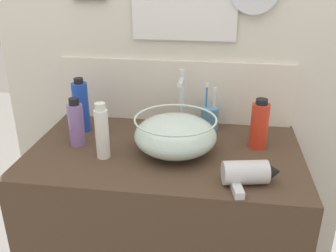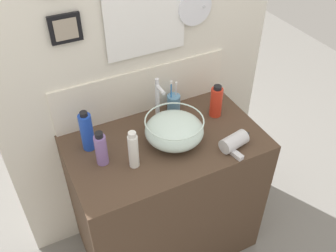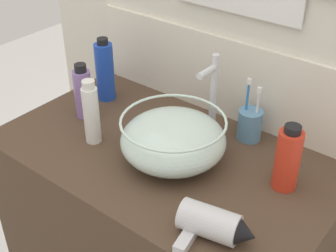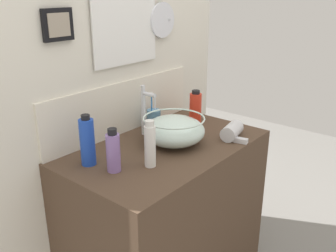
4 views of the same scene
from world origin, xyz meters
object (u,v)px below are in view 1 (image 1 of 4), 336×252
at_px(soap_dispenser, 102,132).
at_px(hair_drier, 250,173).
at_px(spray_bottle, 259,125).
at_px(glass_bowl_sink, 175,135).
at_px(lotion_bottle, 81,106).
at_px(toothbrush_cup, 210,118).
at_px(shampoo_bottle, 77,123).
at_px(faucet, 182,98).

bearing_deg(soap_dispenser, hair_drier, -11.68).
xyz_separation_m(spray_bottle, soap_dispenser, (-0.57, -0.17, 0.01)).
bearing_deg(glass_bowl_sink, soap_dispenser, -163.73).
relative_size(hair_drier, lotion_bottle, 0.86).
bearing_deg(toothbrush_cup, soap_dispenser, -140.10).
xyz_separation_m(hair_drier, shampoo_bottle, (-0.65, 0.20, 0.05)).
bearing_deg(faucet, glass_bowl_sink, -90.00).
bearing_deg(lotion_bottle, toothbrush_cup, 9.79).
xyz_separation_m(toothbrush_cup, shampoo_bottle, (-0.50, -0.22, 0.04)).
xyz_separation_m(glass_bowl_sink, spray_bottle, (0.31, 0.09, 0.02)).
relative_size(glass_bowl_sink, toothbrush_cup, 1.50).
bearing_deg(soap_dispenser, lotion_bottle, 125.94).
distance_m(hair_drier, shampoo_bottle, 0.68).
distance_m(glass_bowl_sink, lotion_bottle, 0.44).
bearing_deg(hair_drier, shampoo_bottle, 163.03).
bearing_deg(lotion_bottle, soap_dispenser, -54.06).
bearing_deg(hair_drier, spray_bottle, 80.51).
bearing_deg(spray_bottle, shampoo_bottle, -173.71).
bearing_deg(shampoo_bottle, glass_bowl_sink, -2.47).
height_order(glass_bowl_sink, lotion_bottle, lotion_bottle).
bearing_deg(soap_dispenser, faucet, 46.57).
distance_m(toothbrush_cup, spray_bottle, 0.24).
bearing_deg(toothbrush_cup, glass_bowl_sink, -116.34).
relative_size(hair_drier, spray_bottle, 1.01).
xyz_separation_m(hair_drier, spray_bottle, (0.05, 0.28, 0.05)).
xyz_separation_m(spray_bottle, shampoo_bottle, (-0.70, -0.08, -0.00)).
bearing_deg(glass_bowl_sink, hair_drier, -34.60).
height_order(hair_drier, soap_dispenser, soap_dispenser).
relative_size(glass_bowl_sink, shampoo_bottle, 1.60).
bearing_deg(hair_drier, toothbrush_cup, 109.23).
distance_m(glass_bowl_sink, shampoo_bottle, 0.39).
bearing_deg(shampoo_bottle, faucet, 24.78).
bearing_deg(faucet, hair_drier, -55.05).
height_order(faucet, spray_bottle, faucet).
distance_m(glass_bowl_sink, faucet, 0.21).
xyz_separation_m(faucet, soap_dispenser, (-0.26, -0.27, -0.05)).
bearing_deg(faucet, toothbrush_cup, 19.63).
xyz_separation_m(toothbrush_cup, lotion_bottle, (-0.53, -0.09, 0.06)).
bearing_deg(spray_bottle, toothbrush_cup, 143.22).
relative_size(spray_bottle, soap_dispenser, 0.93).
height_order(faucet, toothbrush_cup, faucet).
relative_size(hair_drier, soap_dispenser, 0.94).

